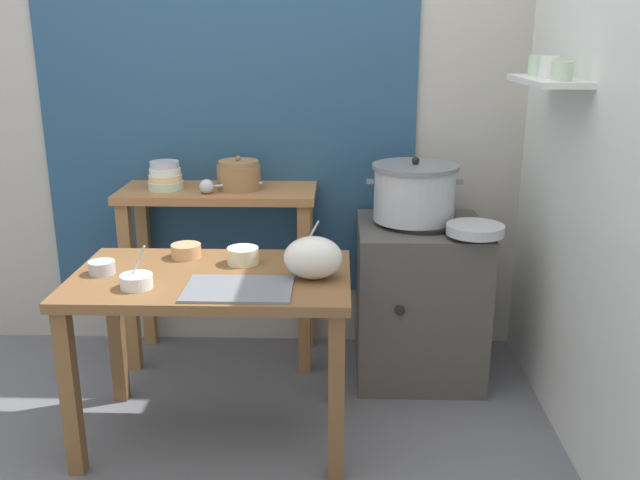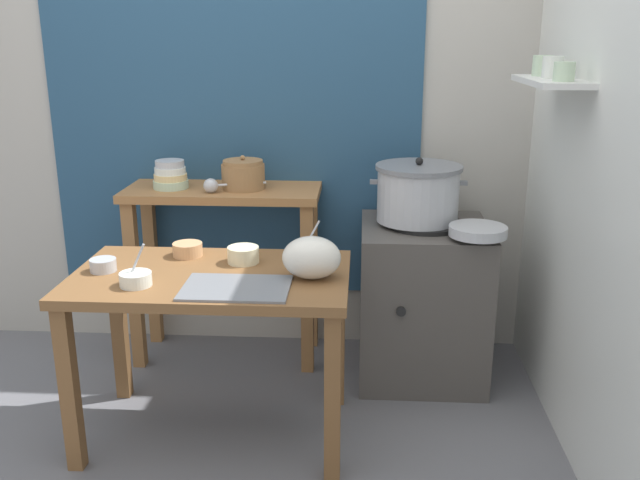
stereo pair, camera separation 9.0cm
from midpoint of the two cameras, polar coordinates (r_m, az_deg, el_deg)
ground_plane at (r=3.00m, az=-6.16°, el=-16.47°), size 9.00×9.00×0.00m
wall_back at (r=3.60m, az=-2.56°, el=11.45°), size 4.40×0.12×2.60m
wall_right at (r=2.85m, az=23.03°, el=8.66°), size 0.30×3.20×2.60m
prep_table at (r=2.81m, az=-8.01°, el=-4.85°), size 1.10×0.66×0.72m
back_shelf_table at (r=3.49m, az=-7.19°, el=0.72°), size 0.96×0.40×0.90m
stove_block at (r=3.42m, az=9.17°, el=-4.93°), size 0.60×0.61×0.78m
steamer_pot at (r=3.28m, az=8.87°, el=3.86°), size 0.45×0.40×0.30m
clay_pot at (r=3.40m, az=-5.61°, el=5.39°), size 0.21×0.21×0.17m
bowl_stack_enamel at (r=3.47m, az=-11.52°, el=5.25°), size 0.17×0.17×0.14m
ladle at (r=3.34m, az=-8.02°, el=4.48°), size 0.29×0.12×0.07m
serving_tray at (r=2.59m, az=-5.95°, el=-3.95°), size 0.40×0.28×0.01m
plastic_bag at (r=2.66m, az=0.26°, el=-1.47°), size 0.23×0.17×0.17m
wide_pan at (r=3.12m, az=13.71°, el=0.73°), size 0.26×0.26×0.04m
prep_bowl_0 at (r=2.68m, az=-14.06°, el=-3.09°), size 0.12×0.12×0.16m
prep_bowl_1 at (r=2.87m, az=-5.47°, el=-1.18°), size 0.13×0.13×0.07m
prep_bowl_2 at (r=2.90m, az=0.13°, el=-1.11°), size 0.17×0.17×0.16m
prep_bowl_3 at (r=2.99m, az=-10.04°, el=-0.73°), size 0.13×0.13×0.06m
prep_bowl_4 at (r=2.88m, az=-16.63°, el=-1.96°), size 0.10×0.10×0.05m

